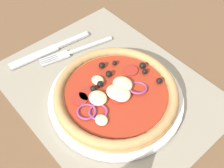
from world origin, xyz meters
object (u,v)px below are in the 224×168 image
pizza (116,93)px  fork (73,52)px  knife (50,50)px  plate (116,98)px

pizza → fork: pizza is taller
pizza → knife: bearing=6.1°
plate → fork: (16.62, -1.51, -0.31)cm
plate → fork: 16.69cm
pizza → fork: size_ratio=1.37×
pizza → knife: (20.58, 2.20, -1.90)cm
fork → plate: bearing=98.1°
plate → pizza: pizza is taller
pizza → knife: pizza is taller
fork → knife: (3.98, 3.75, 0.03)cm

